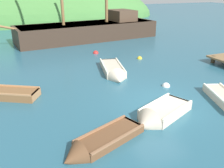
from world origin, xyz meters
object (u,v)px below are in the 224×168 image
at_px(buoy_yellow, 140,59).
at_px(buoy_white, 166,86).
at_px(buoy_red, 96,53).
at_px(rowboat_portside, 1,94).
at_px(sailing_ship, 90,33).
at_px(rowboat_outer_left, 159,115).
at_px(rowboat_far, 114,72).
at_px(rowboat_center, 98,145).

relative_size(buoy_yellow, buoy_white, 0.87).
distance_m(buoy_yellow, buoy_red, 3.74).
bearing_deg(buoy_yellow, buoy_red, 131.86).
height_order(rowboat_portside, buoy_red, rowboat_portside).
height_order(sailing_ship, rowboat_outer_left, sailing_ship).
xyz_separation_m(rowboat_outer_left, buoy_red, (1.12, 10.94, -0.13)).
height_order(rowboat_far, buoy_red, rowboat_far).
bearing_deg(buoy_red, rowboat_center, -109.08).
distance_m(rowboat_outer_left, buoy_yellow, 8.92).
distance_m(rowboat_center, buoy_red, 12.44).
distance_m(rowboat_outer_left, buoy_red, 11.00).
bearing_deg(buoy_white, buoy_red, 97.98).
relative_size(rowboat_far, rowboat_portside, 1.19).
relative_size(rowboat_center, rowboat_outer_left, 1.05).
xyz_separation_m(sailing_ship, buoy_white, (-0.22, -13.76, -0.61)).
bearing_deg(rowboat_outer_left, rowboat_far, -118.51).
bearing_deg(buoy_white, buoy_yellow, 75.90).
bearing_deg(rowboat_outer_left, sailing_ship, -122.20).
xyz_separation_m(rowboat_portside, buoy_red, (7.08, 6.11, -0.13)).
relative_size(rowboat_portside, rowboat_outer_left, 1.08).
height_order(sailing_ship, rowboat_center, sailing_ship).
height_order(rowboat_center, rowboat_outer_left, rowboat_outer_left).
bearing_deg(buoy_yellow, rowboat_center, -126.17).
xyz_separation_m(rowboat_center, rowboat_portside, (-3.01, 5.64, 0.05)).
relative_size(rowboat_center, buoy_yellow, 9.01).
distance_m(sailing_ship, buoy_white, 13.78).
bearing_deg(rowboat_portside, sailing_ship, -95.24).
bearing_deg(sailing_ship, rowboat_far, 73.50).
height_order(buoy_yellow, buoy_white, buoy_white).
xyz_separation_m(sailing_ship, rowboat_outer_left, (-2.49, -16.55, -0.47)).
relative_size(sailing_ship, buoy_red, 38.27).
height_order(sailing_ship, rowboat_portside, sailing_ship).
xyz_separation_m(sailing_ship, rowboat_center, (-5.43, -17.36, -0.53)).
distance_m(rowboat_portside, buoy_red, 9.35).
xyz_separation_m(rowboat_center, buoy_red, (4.07, 11.76, -0.08)).
bearing_deg(rowboat_outer_left, buoy_red, -119.51).
distance_m(sailing_ship, buoy_yellow, 8.49).
height_order(rowboat_outer_left, buoy_red, rowboat_outer_left).
bearing_deg(rowboat_center, rowboat_outer_left, 174.47).
xyz_separation_m(rowboat_far, buoy_white, (1.78, -2.95, -0.12)).
height_order(rowboat_far, rowboat_outer_left, rowboat_outer_left).
relative_size(buoy_white, buoy_red, 0.97).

